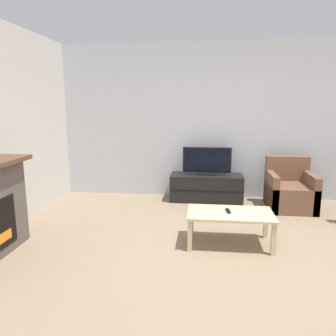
# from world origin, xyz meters

# --- Properties ---
(ground_plane) EXTENTS (24.00, 24.00, 0.00)m
(ground_plane) POSITION_xyz_m (0.00, 0.00, 0.00)
(ground_plane) COLOR #89755B
(wall_back) EXTENTS (12.00, 0.06, 2.70)m
(wall_back) POSITION_xyz_m (0.00, 2.54, 1.35)
(wall_back) COLOR silver
(wall_back) RESTS_ON ground
(tv_stand) EXTENTS (1.24, 0.47, 0.46)m
(tv_stand) POSITION_xyz_m (-0.26, 2.24, 0.23)
(tv_stand) COLOR black
(tv_stand) RESTS_ON ground
(tv) EXTENTS (0.82, 0.18, 0.48)m
(tv) POSITION_xyz_m (-0.26, 2.24, 0.68)
(tv) COLOR black
(tv) RESTS_ON tv_stand
(armchair) EXTENTS (0.70, 0.76, 0.81)m
(armchair) POSITION_xyz_m (1.08, 1.97, 0.27)
(armchair) COLOR brown
(armchair) RESTS_ON ground
(coffee_table) EXTENTS (1.01, 0.57, 0.40)m
(coffee_table) POSITION_xyz_m (0.02, 0.45, 0.35)
(coffee_table) COLOR #CCB289
(coffee_table) RESTS_ON ground
(remote) EXTENTS (0.06, 0.15, 0.02)m
(remote) POSITION_xyz_m (-0.01, 0.48, 0.41)
(remote) COLOR black
(remote) RESTS_ON coffee_table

